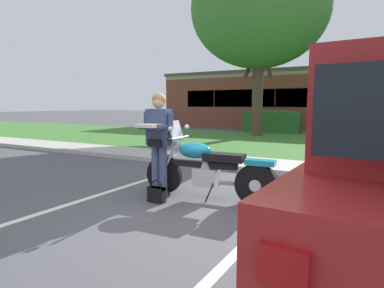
{
  "coord_description": "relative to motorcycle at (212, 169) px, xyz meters",
  "views": [
    {
      "loc": [
        1.91,
        -3.59,
        1.51
      ],
      "look_at": [
        -0.72,
        1.16,
        0.85
      ],
      "focal_mm": 30.02,
      "sensor_mm": 36.0,
      "label": 1
    }
  ],
  "objects": [
    {
      "name": "ground_plane",
      "position": [
        0.24,
        -0.97,
        -0.49
      ],
      "size": [
        140.0,
        140.0,
        0.0
      ],
      "primitive_type": "plane",
      "color": "#4C4C51"
    },
    {
      "name": "curb_strip",
      "position": [
        0.24,
        2.35,
        -0.43
      ],
      "size": [
        60.0,
        0.2,
        0.12
      ],
      "primitive_type": "cube",
      "color": "#B7B2A8",
      "rests_on": "ground"
    },
    {
      "name": "concrete_walk",
      "position": [
        0.24,
        3.2,
        -0.45
      ],
      "size": [
        60.0,
        1.5,
        0.08
      ],
      "primitive_type": "cube",
      "color": "#B7B2A8",
      "rests_on": "ground"
    },
    {
      "name": "grass_lawn",
      "position": [
        0.24,
        8.14,
        -0.46
      ],
      "size": [
        60.0,
        8.37,
        0.06
      ],
      "primitive_type": "cube",
      "color": "#3D752D",
      "rests_on": "ground"
    },
    {
      "name": "stall_stripe_0",
      "position": [
        -1.78,
        -0.77,
        -0.49
      ],
      "size": [
        0.25,
        4.4,
        0.01
      ],
      "primitive_type": "cube",
      "rotation": [
        0.0,
        0.0,
        -0.03
      ],
      "color": "silver",
      "rests_on": "ground"
    },
    {
      "name": "stall_stripe_1",
      "position": [
        1.06,
        -0.77,
        -0.49
      ],
      "size": [
        0.25,
        4.4,
        0.01
      ],
      "primitive_type": "cube",
      "rotation": [
        0.0,
        0.0,
        -0.03
      ],
      "color": "silver",
      "rests_on": "ground"
    },
    {
      "name": "motorcycle",
      "position": [
        0.0,
        0.0,
        0.0
      ],
      "size": [
        2.24,
        0.82,
        1.26
      ],
      "color": "black",
      "rests_on": "ground"
    },
    {
      "name": "rider_person",
      "position": [
        -0.86,
        -0.24,
        0.52
      ],
      "size": [
        0.53,
        0.6,
        1.7
      ],
      "color": "black",
      "rests_on": "ground"
    },
    {
      "name": "handbag",
      "position": [
        -0.68,
        -0.57,
        -0.34
      ],
      "size": [
        0.28,
        0.13,
        0.36
      ],
      "color": "black",
      "rests_on": "ground"
    },
    {
      "name": "shade_tree",
      "position": [
        -2.58,
        10.41,
        5.39
      ],
      "size": [
        6.32,
        6.32,
        8.59
      ],
      "color": "#4C3D2D",
      "rests_on": "ground"
    },
    {
      "name": "hedge_left",
      "position": [
        -2.46,
        12.64,
        0.16
      ],
      "size": [
        2.98,
        0.9,
        1.24
      ],
      "color": "#286028",
      "rests_on": "ground"
    },
    {
      "name": "hedge_center_left",
      "position": [
        1.6,
        12.64,
        0.16
      ],
      "size": [
        2.49,
        0.9,
        1.24
      ],
      "color": "#286028",
      "rests_on": "ground"
    },
    {
      "name": "brick_building",
      "position": [
        1.14,
        19.13,
        1.37
      ],
      "size": [
        24.02,
        8.48,
        3.72
      ],
      "color": "brown",
      "rests_on": "ground"
    }
  ]
}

